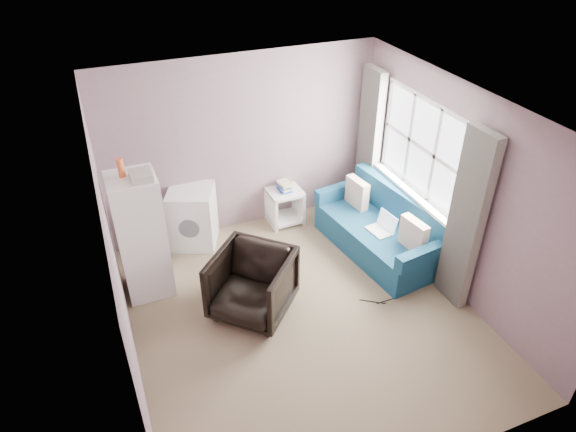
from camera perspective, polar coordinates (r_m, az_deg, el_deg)
name	(u,v)px	position (r m, az deg, el deg)	size (l,w,h in m)	color
room	(307,225)	(5.34, 2.09, -1.04)	(3.84, 4.24, 2.54)	#89765A
armchair	(252,282)	(5.89, -4.04, -7.30)	(0.84, 0.79, 0.87)	black
fridge	(141,235)	(6.21, -15.99, -2.09)	(0.56, 0.55, 1.79)	white
washing_machine	(193,216)	(7.10, -10.54, 0.05)	(0.77, 0.77, 0.83)	white
side_table	(284,203)	(7.50, -0.42, 1.46)	(0.49, 0.49, 0.65)	white
sofa	(382,231)	(7.02, 10.38, -1.60)	(1.11, 1.99, 0.84)	#1B577C
window_dressing	(412,177)	(6.71, 13.58, 4.25)	(0.17, 2.62, 2.18)	white
floor_cables	(380,301)	(6.37, 10.23, -9.26)	(0.48, 0.19, 0.01)	black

